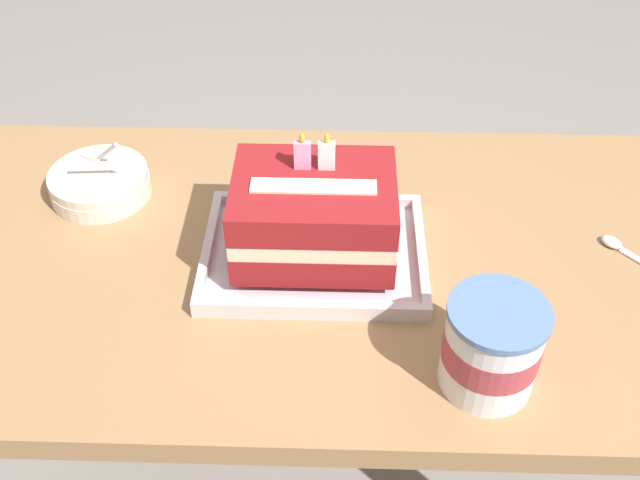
{
  "coord_description": "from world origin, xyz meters",
  "views": [
    {
      "loc": [
        0.01,
        -0.74,
        1.4
      ],
      "look_at": [
        -0.01,
        -0.0,
        0.74
      ],
      "focal_mm": 41.63,
      "sensor_mm": 36.0,
      "label": 1
    }
  ],
  "objects_px": {
    "serving_spoon_near_tray": "(626,251)",
    "birthday_cake": "(314,214)",
    "ice_cream_tub": "(492,346)",
    "bowl_stack": "(100,183)",
    "foil_tray": "(314,254)"
  },
  "relations": [
    {
      "from": "serving_spoon_near_tray",
      "to": "birthday_cake",
      "type": "bearing_deg",
      "value": -176.92
    },
    {
      "from": "bowl_stack",
      "to": "serving_spoon_near_tray",
      "type": "bearing_deg",
      "value": -8.3
    },
    {
      "from": "birthday_cake",
      "to": "bowl_stack",
      "type": "xyz_separation_m",
      "value": [
        -0.32,
        0.13,
        -0.06
      ]
    },
    {
      "from": "bowl_stack",
      "to": "serving_spoon_near_tray",
      "type": "distance_m",
      "value": 0.76
    },
    {
      "from": "birthday_cake",
      "to": "serving_spoon_near_tray",
      "type": "xyz_separation_m",
      "value": [
        0.43,
        0.02,
        -0.07
      ]
    },
    {
      "from": "ice_cream_tub",
      "to": "birthday_cake",
      "type": "bearing_deg",
      "value": 135.73
    },
    {
      "from": "bowl_stack",
      "to": "serving_spoon_near_tray",
      "type": "height_order",
      "value": "bowl_stack"
    },
    {
      "from": "ice_cream_tub",
      "to": "bowl_stack",
      "type": "bearing_deg",
      "value": 147.91
    },
    {
      "from": "ice_cream_tub",
      "to": "serving_spoon_near_tray",
      "type": "xyz_separation_m",
      "value": [
        0.22,
        0.22,
        -0.06
      ]
    },
    {
      "from": "birthday_cake",
      "to": "bowl_stack",
      "type": "bearing_deg",
      "value": 157.77
    },
    {
      "from": "foil_tray",
      "to": "bowl_stack",
      "type": "xyz_separation_m",
      "value": [
        -0.32,
        0.13,
        0.01
      ]
    },
    {
      "from": "foil_tray",
      "to": "serving_spoon_near_tray",
      "type": "distance_m",
      "value": 0.43
    },
    {
      "from": "bowl_stack",
      "to": "serving_spoon_near_tray",
      "type": "xyz_separation_m",
      "value": [
        0.75,
        -0.11,
        -0.02
      ]
    },
    {
      "from": "birthday_cake",
      "to": "ice_cream_tub",
      "type": "xyz_separation_m",
      "value": [
        0.2,
        -0.2,
        -0.02
      ]
    },
    {
      "from": "foil_tray",
      "to": "serving_spoon_near_tray",
      "type": "height_order",
      "value": "foil_tray"
    }
  ]
}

